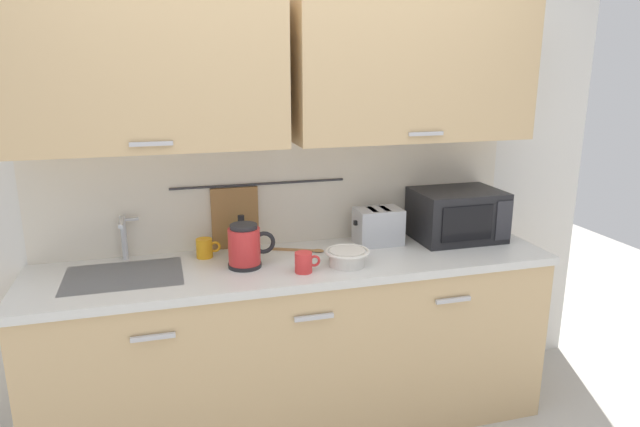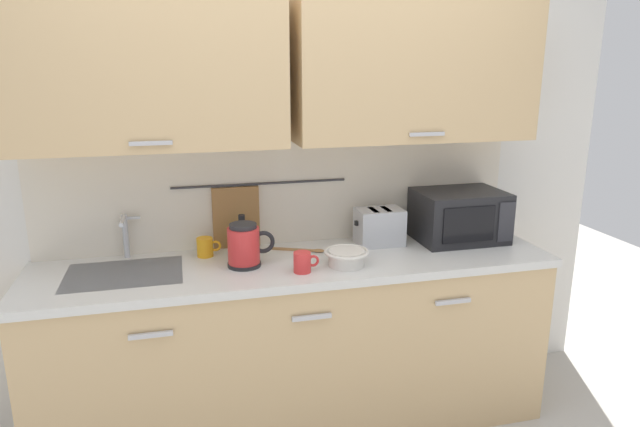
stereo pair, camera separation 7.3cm
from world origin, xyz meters
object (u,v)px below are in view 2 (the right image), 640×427
electric_kettle (245,246)px  mixing_bowl (346,257)px  mug_near_sink (206,247)px  dish_soap_bottle (242,236)px  mug_by_kettle (303,262)px  wooden_spoon (304,250)px  microwave (459,216)px  toaster (379,226)px

electric_kettle → mixing_bowl: electric_kettle is taller
electric_kettle → mug_near_sink: electric_kettle is taller
dish_soap_bottle → mug_by_kettle: (0.23, -0.35, -0.04)m
dish_soap_bottle → mug_by_kettle: dish_soap_bottle is taller
mug_by_kettle → wooden_spoon: mug_by_kettle is taller
electric_kettle → microwave: bearing=6.1°
mixing_bowl → mug_by_kettle: mug_by_kettle is taller
microwave → mug_near_sink: microwave is taller
wooden_spoon → microwave: bearing=-1.1°
electric_kettle → wooden_spoon: bearing=23.9°
wooden_spoon → mixing_bowl: bearing=-60.2°
mug_near_sink → toaster: (0.90, -0.03, 0.05)m
wooden_spoon → mug_near_sink: bearing=174.6°
microwave → mixing_bowl: 0.75m
dish_soap_bottle → wooden_spoon: size_ratio=0.75×
mug_near_sink → mixing_bowl: size_ratio=0.56×
electric_kettle → wooden_spoon: electric_kettle is taller
electric_kettle → dish_soap_bottle: (0.01, 0.21, -0.01)m
mug_near_sink → toaster: bearing=-1.7°
microwave → mug_near_sink: bearing=177.3°
dish_soap_bottle → mixing_bowl: 0.56m
toaster → dish_soap_bottle: bearing=176.4°
mixing_bowl → toaster: size_ratio=0.84×
electric_kettle → toaster: 0.75m
microwave → electric_kettle: 1.18m
electric_kettle → mixing_bowl: bearing=-13.6°
microwave → toaster: (-0.44, 0.04, -0.04)m
mug_near_sink → mug_by_kettle: bearing=-38.5°
mug_near_sink → wooden_spoon: 0.50m
mug_by_kettle → wooden_spoon: (0.07, 0.29, -0.04)m
toaster → electric_kettle: bearing=-167.5°
microwave → wooden_spoon: 0.86m
dish_soap_bottle → microwave: bearing=-4.0°
dish_soap_bottle → toaster: dish_soap_bottle is taller
microwave → mug_by_kettle: 0.97m
electric_kettle → mixing_bowl: size_ratio=1.06×
dish_soap_bottle → mug_by_kettle: bearing=-56.4°
dish_soap_bottle → mixing_bowl: bearing=-35.2°
dish_soap_bottle → mixing_bowl: (0.45, -0.32, -0.04)m
toaster → wooden_spoon: 0.42m
mixing_bowl → toaster: (0.26, 0.28, 0.05)m
mixing_bowl → mug_near_sink: bearing=154.8°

